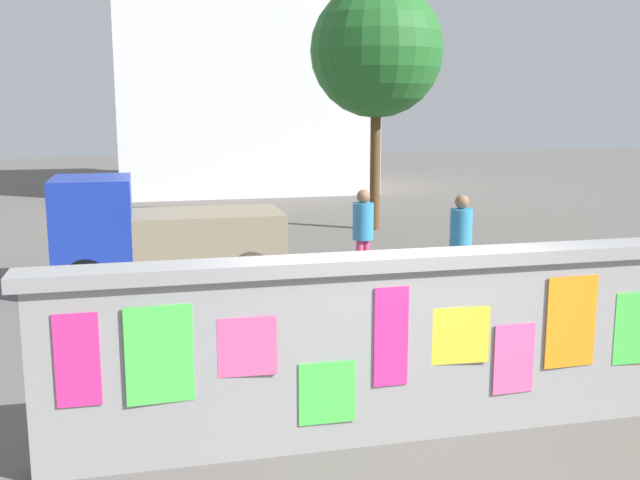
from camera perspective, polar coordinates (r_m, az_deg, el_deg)
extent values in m
plane|color=#605B56|center=(14.52, -4.77, -1.54)|extent=(60.00, 60.00, 0.00)
cube|color=#959595|center=(6.80, 5.93, -8.60)|extent=(6.24, 0.30, 1.58)
cube|color=gray|center=(6.57, 6.06, -1.57)|extent=(6.44, 0.42, 0.12)
cube|color=#F42D8C|center=(6.23, -18.04, -8.73)|extent=(0.35, 0.01, 0.76)
cube|color=#4CD84C|center=(6.21, -12.16, -8.59)|extent=(0.54, 0.04, 0.82)
cube|color=#F9599E|center=(6.26, -5.59, -8.12)|extent=(0.49, 0.04, 0.51)
cube|color=#4CD84C|center=(6.55, 0.55, -11.60)|extent=(0.50, 0.02, 0.56)
cube|color=#F42D8C|center=(6.55, 5.46, -7.37)|extent=(0.31, 0.02, 0.89)
cube|color=yellow|center=(6.79, 10.70, -7.19)|extent=(0.53, 0.04, 0.52)
cube|color=#F9599E|center=(7.10, 14.59, -8.77)|extent=(0.40, 0.02, 0.66)
cube|color=orange|center=(7.29, 18.63, -5.95)|extent=(0.51, 0.03, 0.86)
cube|color=#4CD84C|center=(7.73, 23.25, -6.18)|extent=(0.54, 0.03, 0.70)
cylinder|color=black|center=(11.86, -17.41, -2.97)|extent=(0.70, 0.20, 0.70)
cylinder|color=black|center=(13.13, -17.03, -1.68)|extent=(0.70, 0.20, 0.70)
cylinder|color=black|center=(11.93, -5.35, -2.45)|extent=(0.70, 0.20, 0.70)
cylinder|color=black|center=(13.20, -6.14, -1.22)|extent=(0.70, 0.20, 0.70)
cube|color=#1933A5|center=(12.35, -16.93, 1.12)|extent=(1.21, 1.51, 1.50)
cube|color=gray|center=(12.41, -8.55, 0.10)|extent=(2.41, 1.52, 0.90)
cylinder|color=black|center=(8.72, -2.02, -7.62)|extent=(0.61, 0.24, 0.60)
cylinder|color=black|center=(8.26, -10.25, -8.81)|extent=(0.61, 0.26, 0.60)
cube|color=black|center=(8.38, -6.06, -6.40)|extent=(1.03, 0.48, 0.32)
cube|color=black|center=(8.26, -7.37, -5.38)|extent=(0.60, 0.35, 0.10)
cube|color=#262626|center=(8.52, -2.65, -4.19)|extent=(0.18, 0.55, 0.03)
cylinder|color=black|center=(10.01, 2.33, -5.05)|extent=(0.65, 0.20, 0.66)
cylinder|color=black|center=(10.56, 7.28, -4.30)|extent=(0.65, 0.20, 0.66)
cube|color=#1933A5|center=(10.23, 4.89, -3.70)|extent=(0.93, 0.27, 0.06)
cylinder|color=#1933A5|center=(10.26, 5.61, -2.40)|extent=(0.04, 0.04, 0.40)
cube|color=black|center=(10.22, 5.63, -1.31)|extent=(0.21, 0.13, 0.05)
cube|color=black|center=(9.90, 2.61, -1.94)|extent=(0.15, 0.44, 0.03)
cylinder|color=black|center=(9.08, 14.15, -6.98)|extent=(0.66, 0.06, 0.66)
cylinder|color=black|center=(8.63, 8.02, -7.70)|extent=(0.66, 0.06, 0.66)
cube|color=gold|center=(8.79, 11.21, -6.22)|extent=(0.95, 0.07, 0.06)
cylinder|color=gold|center=(8.67, 10.37, -4.92)|extent=(0.03, 0.03, 0.40)
cube|color=black|center=(8.62, 10.41, -3.64)|extent=(0.20, 0.09, 0.05)
cube|color=black|center=(8.91, 14.02, -3.64)|extent=(0.05, 0.44, 0.03)
cylinder|color=#D83F72|center=(11.74, 10.44, -2.54)|extent=(0.12, 0.12, 0.80)
cylinder|color=#D83F72|center=(11.91, 10.77, -2.37)|extent=(0.12, 0.12, 0.80)
cylinder|color=#338CBF|center=(11.69, 10.72, 0.89)|extent=(0.48, 0.48, 0.60)
sphere|color=#8C664C|center=(11.63, 10.79, 2.88)|extent=(0.22, 0.22, 0.22)
cylinder|color=#D83F72|center=(12.24, 3.04, -1.85)|extent=(0.12, 0.12, 0.80)
cylinder|color=#D83F72|center=(12.39, 3.51, -1.71)|extent=(0.12, 0.12, 0.80)
cylinder|color=#338CBF|center=(12.19, 3.31, 1.44)|extent=(0.48, 0.48, 0.60)
sphere|color=#8C664C|center=(12.13, 3.33, 3.35)|extent=(0.22, 0.22, 0.22)
cylinder|color=brown|center=(17.87, 4.23, 5.76)|extent=(0.25, 0.25, 3.11)
sphere|color=#226526|center=(17.85, 4.35, 14.23)|extent=(3.09, 3.09, 3.09)
cube|color=silver|center=(26.37, -5.99, 13.31)|extent=(8.36, 5.24, 8.72)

